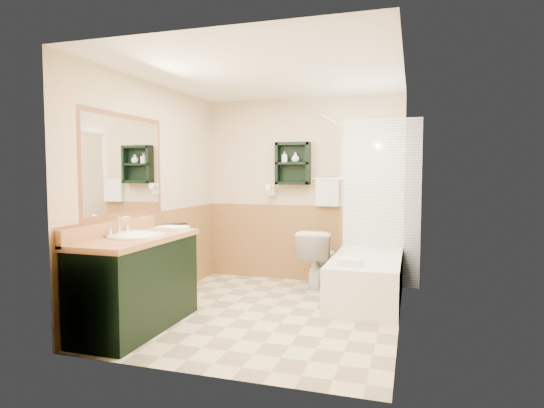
{
  "coord_description": "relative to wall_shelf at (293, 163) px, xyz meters",
  "views": [
    {
      "loc": [
        1.4,
        -4.33,
        1.43
      ],
      "look_at": [
        -0.01,
        0.2,
        1.1
      ],
      "focal_mm": 30.0,
      "sensor_mm": 36.0,
      "label": 1
    }
  ],
  "objects": [
    {
      "name": "soap_bottle_b",
      "position": [
        0.04,
        -0.01,
        0.06
      ],
      "size": [
        0.14,
        0.16,
        0.1
      ],
      "primitive_type": "imported",
      "rotation": [
        0.0,
        0.0,
        0.42
      ],
      "color": "white",
      "rests_on": "wall_shelf"
    },
    {
      "name": "curtain_rod",
      "position": [
        0.63,
        -0.66,
        0.45
      ],
      "size": [
        0.03,
        1.6,
        0.03
      ],
      "primitive_type": "cylinder",
      "rotation": [
        1.57,
        0.0,
        0.0
      ],
      "color": "silver",
      "rests_on": "back_wall"
    },
    {
      "name": "right_wall",
      "position": [
        1.42,
        -1.41,
        -0.35
      ],
      "size": [
        0.04,
        3.0,
        2.4
      ],
      "primitive_type": "cube",
      "color": "beige",
      "rests_on": "ground"
    },
    {
      "name": "tile_back",
      "position": [
        1.13,
        0.07,
        -0.5
      ],
      "size": [
        0.95,
        0.95,
        2.1
      ],
      "primitive_type": null,
      "color": "white",
      "rests_on": "back_wall"
    },
    {
      "name": "vanity",
      "position": [
        -0.89,
        -2.19,
        -1.12
      ],
      "size": [
        0.59,
        1.35,
        0.85
      ],
      "primitive_type": "cube",
      "color": "black",
      "rests_on": "ground"
    },
    {
      "name": "tile_accent",
      "position": [
        1.37,
        -0.66,
        0.35
      ],
      "size": [
        1.5,
        1.5,
        0.1
      ],
      "primitive_type": null,
      "color": "#124222",
      "rests_on": "right_wall"
    },
    {
      "name": "mirror_glass",
      "position": [
        -1.17,
        -1.96,
        -0.05
      ],
      "size": [
        1.2,
        1.2,
        0.9
      ],
      "primitive_type": null,
      "color": "white",
      "rests_on": "left_wall"
    },
    {
      "name": "towel_bar",
      "position": [
        0.45,
        0.04,
        -0.2
      ],
      "size": [
        0.4,
        0.06,
        0.4
      ],
      "primitive_type": null,
      "color": "white",
      "rests_on": "back_wall"
    },
    {
      "name": "soap_bottle_a",
      "position": [
        -0.11,
        -0.01,
        0.05
      ],
      "size": [
        0.11,
        0.16,
        0.07
      ],
      "primitive_type": "imported",
      "rotation": [
        0.0,
        0.0,
        0.32
      ],
      "color": "white",
      "rests_on": "wall_shelf"
    },
    {
      "name": "floor",
      "position": [
        0.1,
        -1.41,
        -1.55
      ],
      "size": [
        3.0,
        3.0,
        0.0
      ],
      "primitive_type": "plane",
      "color": "beige",
      "rests_on": "ground"
    },
    {
      "name": "wall_shelf",
      "position": [
        0.0,
        0.0,
        0.0
      ],
      "size": [
        0.45,
        0.15,
        0.55
      ],
      "primitive_type": "cube",
      "color": "black",
      "rests_on": "back_wall"
    },
    {
      "name": "wainscot_left",
      "position": [
        -1.19,
        -1.41,
        -1.05
      ],
      "size": [
        2.98,
        2.98,
        1.0
      ],
      "primitive_type": null,
      "color": "#AB8245",
      "rests_on": "left_wall"
    },
    {
      "name": "back_wall",
      "position": [
        0.1,
        0.11,
        -0.35
      ],
      "size": [
        2.6,
        0.04,
        2.4
      ],
      "primitive_type": "cube",
      "color": "beige",
      "rests_on": "ground"
    },
    {
      "name": "toilet",
      "position": [
        0.4,
        -0.22,
        -1.19
      ],
      "size": [
        0.45,
        0.75,
        0.72
      ],
      "primitive_type": "imported",
      "rotation": [
        0.0,
        0.0,
        3.09
      ],
      "color": "white",
      "rests_on": "ground"
    },
    {
      "name": "mirror_frame",
      "position": [
        -1.17,
        -1.96,
        -0.05
      ],
      "size": [
        1.3,
        1.3,
        1.0
      ],
      "primitive_type": null,
      "color": "brown",
      "rests_on": "left_wall"
    },
    {
      "name": "bathtub",
      "position": [
        1.03,
        -0.68,
        -1.3
      ],
      "size": [
        0.74,
        1.5,
        0.49
      ],
      "primitive_type": "cube",
      "color": "white",
      "rests_on": "ground"
    },
    {
      "name": "vanity_book",
      "position": [
        -1.06,
        -1.3,
        -0.59
      ],
      "size": [
        0.16,
        0.06,
        0.21
      ],
      "primitive_type": "imported",
      "rotation": [
        0.0,
        0.0,
        -0.29
      ],
      "color": "black",
      "rests_on": "vanity"
    },
    {
      "name": "left_wall",
      "position": [
        -1.22,
        -1.41,
        -0.35
      ],
      "size": [
        0.04,
        3.0,
        2.4
      ],
      "primitive_type": "cube",
      "color": "beige",
      "rests_on": "ground"
    },
    {
      "name": "hair_dryer",
      "position": [
        -0.3,
        0.02,
        -0.35
      ],
      "size": [
        0.1,
        0.24,
        0.18
      ],
      "primitive_type": null,
      "color": "white",
      "rests_on": "back_wall"
    },
    {
      "name": "ceiling",
      "position": [
        0.1,
        -1.41,
        0.87
      ],
      "size": [
        2.6,
        3.0,
        0.04
      ],
      "primitive_type": "cube",
      "color": "white",
      "rests_on": "back_wall"
    },
    {
      "name": "tub_towel",
      "position": [
        0.91,
        -1.16,
        -1.02
      ],
      "size": [
        0.24,
        0.2,
        0.07
      ],
      "primitive_type": "cube",
      "color": "white",
      "rests_on": "bathtub"
    },
    {
      "name": "counter_towel",
      "position": [
        -0.79,
        -1.73,
        -0.68
      ],
      "size": [
        0.29,
        0.22,
        0.04
      ],
      "primitive_type": "cube",
      "color": "white",
      "rests_on": "vanity"
    },
    {
      "name": "wainscot_back",
      "position": [
        0.1,
        0.08,
        -1.05
      ],
      "size": [
        2.58,
        2.58,
        1.0
      ],
      "primitive_type": null,
      "color": "#AB8245",
      "rests_on": "back_wall"
    },
    {
      "name": "tile_right",
      "position": [
        1.38,
        -0.66,
        -0.5
      ],
      "size": [
        1.5,
        1.5,
        2.1
      ],
      "primitive_type": null,
      "color": "white",
      "rests_on": "right_wall"
    },
    {
      "name": "shower_curtain",
      "position": [
        0.63,
        -0.48,
        -0.4
      ],
      "size": [
        1.05,
        1.05,
        1.7
      ],
      "primitive_type": null,
      "color": "beige",
      "rests_on": "curtain_rod"
    }
  ]
}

